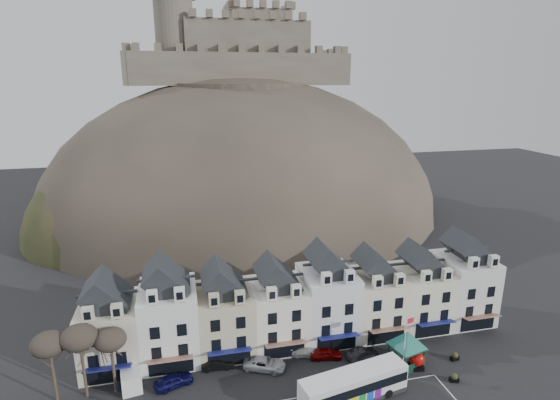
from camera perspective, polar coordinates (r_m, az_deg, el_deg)
The scene contains 19 objects.
townhouse_terrace at distance 58.79m, azimuth 3.11°, elevation -13.13°, with size 54.40×9.35×11.80m.
castle_hill at distance 108.87m, azimuth -4.12°, elevation -2.31°, with size 100.00×76.00×68.00m.
castle at distance 110.60m, azimuth -5.56°, elevation 19.00°, with size 50.20×22.20×22.00m.
tree_left_far at distance 53.39m, azimuth -27.98°, elevation -16.36°, with size 3.61×3.61×8.24m.
tree_left_mid at distance 52.49m, azimuth -24.75°, elevation -16.06°, with size 3.78×3.78×8.64m.
tree_left_near at distance 52.27m, azimuth -21.31°, elevation -16.68°, with size 3.43×3.43×7.84m.
bus at distance 51.37m, azimuth 9.60°, elevation -22.68°, with size 12.51×5.05×3.44m.
bus_shelter at distance 56.67m, azimuth 16.30°, elevation -17.05°, with size 7.00×7.00×4.59m.
red_buoy at distance 57.83m, azimuth 17.43°, elevation -19.32°, with size 1.77×1.77×2.19m.
flagpole at distance 55.01m, azimuth 16.08°, elevation -17.34°, with size 1.05×0.28×7.34m.
white_van at distance 55.98m, azimuth -18.94°, elevation -20.76°, with size 2.90×5.18×2.24m.
planter_west at distance 61.02m, azimuth 21.86°, elevation -18.43°, with size 1.13×0.75×1.06m.
planter_east at distance 57.50m, azimuth 21.81°, elevation -20.76°, with size 1.12×0.72×1.03m.
car_navy at distance 54.51m, azimuth -13.72°, elevation -21.91°, with size 1.77×4.39×1.50m, color #0D0D42.
car_black at distance 56.19m, azimuth -8.15°, elevation -20.42°, with size 1.35×3.87×1.28m, color black.
car_silver at distance 55.64m, azimuth -2.03°, elevation -20.59°, with size 2.32×4.96×1.40m, color #B7BAC0.
car_white at distance 57.88m, azimuth 3.65°, elevation -19.09°, with size 1.76×4.33×1.26m, color #BBBBBB.
car_maroon at distance 57.57m, azimuth 6.01°, elevation -19.31°, with size 1.60×3.98×1.36m, color #5E0505.
car_charcoal at distance 58.18m, azimuth 10.68°, elevation -19.12°, with size 1.41×4.04×1.33m, color black.
Camera 1 is at (-14.55, -33.44, 33.57)m, focal length 28.00 mm.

